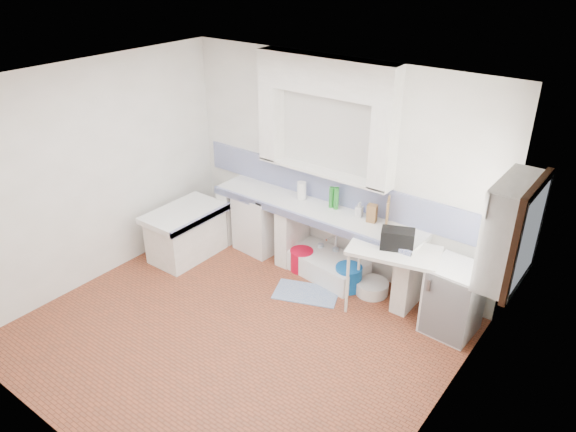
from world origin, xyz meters
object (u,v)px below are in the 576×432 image
Objects in this scene: side_table at (391,280)px; fridge at (453,299)px; sink at (327,266)px; stove at (261,221)px.

side_table is 1.22× the size of fridge.
sink is 1.79m from fridge.
side_table is (1.03, -0.21, 0.30)m from sink.
stove is 0.81× the size of sink.
fridge is at bearing 3.91° from sink.
side_table reaches higher than sink.
fridge is (0.72, 0.09, -0.01)m from side_table.
stove is 1.01× the size of fridge.
sink is at bearing 3.23° from stove.
side_table is 0.73m from fridge.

